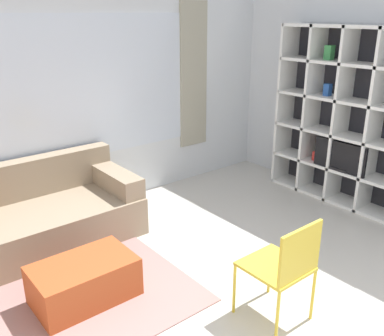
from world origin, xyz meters
The scene contains 7 objects.
wall_back centered at (0.00, 3.38, 1.36)m, with size 6.93×0.11×2.70m.
wall_right centered at (2.90, 1.68, 1.35)m, with size 0.07×4.55×2.70m, color silver.
area_rug centered at (-1.36, 1.82, 0.01)m, with size 2.99×1.66×0.01m, color gray.
shelving_unit centered at (2.71, 1.43, 1.05)m, with size 0.37×2.18×2.13m.
couch_main centered at (-0.80, 2.87, 0.30)m, with size 2.19×0.95×0.82m.
ottoman centered at (-0.73, 1.72, 0.18)m, with size 0.82×0.51×0.35m.
folding_chair centered at (0.33, 0.52, 0.52)m, with size 0.44×0.46×0.86m.
Camera 1 is at (-1.92, -1.15, 2.27)m, focal length 40.00 mm.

